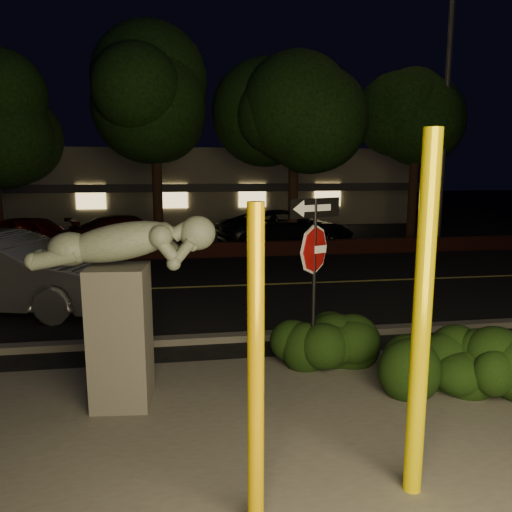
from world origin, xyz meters
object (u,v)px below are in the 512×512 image
(sculpture, at_px, (122,291))
(silver_sedan, at_px, (5,273))
(yellow_pole_left, at_px, (256,373))
(parked_car_dark, at_px, (286,229))
(signpost, at_px, (315,250))
(streetlight, at_px, (442,63))
(yellow_pole_right, at_px, (422,321))
(parked_car_darkred, at_px, (130,232))
(parked_car_red, at_px, (35,234))

(sculpture, bearing_deg, silver_sedan, 126.70)
(yellow_pole_left, xyz_separation_m, parked_car_dark, (3.41, 14.64, -0.67))
(signpost, xyz_separation_m, streetlight, (7.76, 11.07, 4.96))
(yellow_pole_right, relative_size, signpost, 1.30)
(yellow_pole_right, bearing_deg, parked_car_darkred, 104.87)
(yellow_pole_left, bearing_deg, parked_car_red, 111.00)
(streetlight, bearing_deg, sculpture, -131.32)
(yellow_pole_right, bearing_deg, signpost, 93.75)
(parked_car_darkred, bearing_deg, signpost, 176.43)
(parked_car_darkred, bearing_deg, streetlight, -115.90)
(parked_car_red, bearing_deg, yellow_pole_left, -144.95)
(streetlight, xyz_separation_m, parked_car_dark, (-5.70, 0.40, -6.09))
(silver_sedan, distance_m, parked_car_dark, 10.67)
(streetlight, relative_size, parked_car_dark, 2.21)
(silver_sedan, bearing_deg, sculpture, -132.73)
(streetlight, height_order, parked_car_darkred, streetlight)
(streetlight, bearing_deg, parked_car_dark, 176.19)
(silver_sedan, relative_size, parked_car_darkred, 1.16)
(signpost, bearing_deg, parked_car_darkred, 84.37)
(yellow_pole_left, distance_m, silver_sedan, 8.41)
(yellow_pole_left, xyz_separation_m, parked_car_red, (-5.69, 14.82, -0.72))
(yellow_pole_left, relative_size, signpost, 1.07)
(signpost, distance_m, silver_sedan, 7.01)
(yellow_pole_right, distance_m, sculpture, 3.63)
(sculpture, height_order, silver_sedan, sculpture)
(streetlight, height_order, silver_sedan, streetlight)
(yellow_pole_right, relative_size, silver_sedan, 0.66)
(parked_car_darkred, distance_m, parked_car_dark, 5.88)
(yellow_pole_left, xyz_separation_m, signpost, (1.35, 3.16, 0.46))
(sculpture, xyz_separation_m, parked_car_dark, (4.73, 12.16, -0.79))
(signpost, xyz_separation_m, parked_car_darkred, (-3.79, 12.06, -1.22))
(silver_sedan, height_order, parked_car_darkred, silver_sedan)
(streetlight, distance_m, silver_sedan, 16.23)
(yellow_pole_left, relative_size, silver_sedan, 0.55)
(yellow_pole_left, height_order, streetlight, streetlight)
(yellow_pole_left, distance_m, yellow_pole_right, 1.59)
(silver_sedan, height_order, parked_car_red, silver_sedan)
(yellow_pole_right, relative_size, streetlight, 0.29)
(yellow_pole_left, distance_m, sculpture, 2.80)
(streetlight, distance_m, parked_car_dark, 8.35)
(signpost, xyz_separation_m, parked_car_dark, (2.07, 11.47, -1.13))
(yellow_pole_left, bearing_deg, sculpture, 118.02)
(yellow_pole_right, height_order, streetlight, streetlight)
(yellow_pole_left, xyz_separation_m, yellow_pole_right, (1.54, 0.24, 0.29))
(sculpture, relative_size, parked_car_darkred, 0.56)
(yellow_pole_right, xyz_separation_m, streetlight, (7.57, 13.99, 5.12))
(yellow_pole_left, distance_m, parked_car_darkred, 15.43)
(yellow_pole_left, relative_size, parked_car_darkred, 0.63)
(silver_sedan, xyz_separation_m, parked_car_red, (-1.42, 7.59, -0.17))
(yellow_pole_left, distance_m, streetlight, 17.74)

